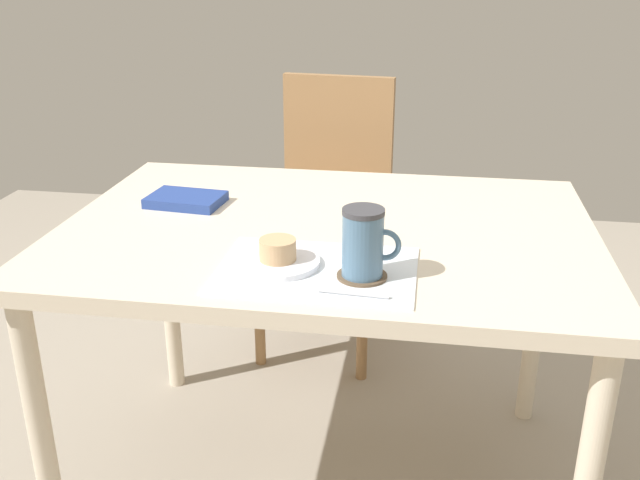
% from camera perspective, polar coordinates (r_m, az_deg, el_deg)
% --- Properties ---
extents(dining_table, '(1.22, 0.88, 0.73)m').
position_cam_1_polar(dining_table, '(1.67, 0.54, -1.18)').
color(dining_table, beige).
rests_on(dining_table, ground_plane).
extents(wooden_chair, '(0.46, 0.46, 0.93)m').
position_cam_1_polar(wooden_chair, '(2.46, 0.77, 2.82)').
color(wooden_chair, '#997047').
rests_on(wooden_chair, ground_plane).
extents(placemat, '(0.39, 0.28, 0.00)m').
position_cam_1_polar(placemat, '(1.41, -0.26, -2.42)').
color(placemat, white).
rests_on(placemat, dining_table).
extents(pastry_plate, '(0.17, 0.17, 0.01)m').
position_cam_1_polar(pastry_plate, '(1.42, -3.38, -1.79)').
color(pastry_plate, white).
rests_on(pastry_plate, placemat).
extents(pastry, '(0.07, 0.07, 0.04)m').
position_cam_1_polar(pastry, '(1.41, -3.40, -0.77)').
color(pastry, tan).
rests_on(pastry, pastry_plate).
extents(coffee_coaster, '(0.10, 0.10, 0.00)m').
position_cam_1_polar(coffee_coaster, '(1.37, 3.37, -2.88)').
color(coffee_coaster, brown).
rests_on(coffee_coaster, placemat).
extents(coffee_mug, '(0.11, 0.08, 0.13)m').
position_cam_1_polar(coffee_mug, '(1.34, 3.53, -0.20)').
color(coffee_mug, slate).
rests_on(coffee_mug, coffee_coaster).
extents(teaspoon, '(0.13, 0.02, 0.01)m').
position_cam_1_polar(teaspoon, '(1.30, 2.69, -4.26)').
color(teaspoon, silver).
rests_on(teaspoon, placemat).
extents(small_book, '(0.19, 0.14, 0.02)m').
position_cam_1_polar(small_book, '(1.81, -10.68, 3.19)').
color(small_book, navy).
rests_on(small_book, dining_table).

